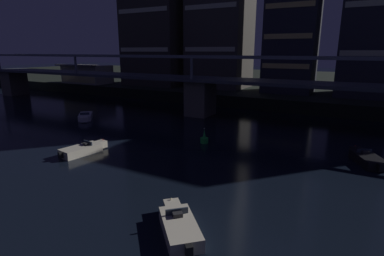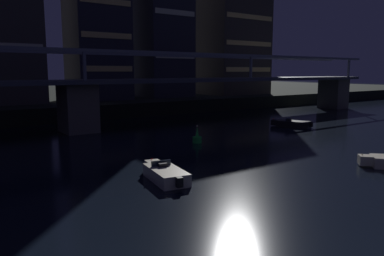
{
  "view_description": "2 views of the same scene",
  "coord_description": "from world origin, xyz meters",
  "px_view_note": "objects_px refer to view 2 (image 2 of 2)",
  "views": [
    {
      "loc": [
        21.61,
        -2.94,
        10.04
      ],
      "look_at": [
        6.02,
        25.71,
        1.67
      ],
      "focal_mm": 28.12,
      "sensor_mm": 36.0,
      "label": 1
    },
    {
      "loc": [
        -13.78,
        -3.03,
        6.97
      ],
      "look_at": [
        3.1,
        20.99,
        2.49
      ],
      "focal_mm": 34.79,
      "sensor_mm": 36.0,
      "label": 2
    }
  ],
  "objects_px": {
    "river_bridge": "(77,92)",
    "tower_central": "(97,20)",
    "channel_buoy": "(197,138)",
    "tower_east_low": "(230,32)",
    "speedboat_mid_left": "(165,174)",
    "speedboat_mid_center": "(292,124)"
  },
  "relations": [
    {
      "from": "river_bridge",
      "to": "tower_central",
      "type": "distance_m",
      "value": 23.7
    },
    {
      "from": "river_bridge",
      "to": "channel_buoy",
      "type": "bearing_deg",
      "value": -61.26
    },
    {
      "from": "river_bridge",
      "to": "tower_central",
      "type": "xyz_separation_m",
      "value": [
        9.89,
        18.66,
        10.75
      ]
    },
    {
      "from": "tower_east_low",
      "to": "speedboat_mid_left",
      "type": "bearing_deg",
      "value": -134.88
    },
    {
      "from": "channel_buoy",
      "to": "river_bridge",
      "type": "bearing_deg",
      "value": 118.74
    },
    {
      "from": "tower_east_low",
      "to": "speedboat_mid_center",
      "type": "relative_size",
      "value": 5.27
    },
    {
      "from": "tower_east_low",
      "to": "speedboat_mid_left",
      "type": "distance_m",
      "value": 60.1
    },
    {
      "from": "river_bridge",
      "to": "speedboat_mid_center",
      "type": "height_order",
      "value": "river_bridge"
    },
    {
      "from": "river_bridge",
      "to": "tower_east_low",
      "type": "relative_size",
      "value": 3.95
    },
    {
      "from": "river_bridge",
      "to": "tower_central",
      "type": "height_order",
      "value": "tower_central"
    },
    {
      "from": "speedboat_mid_left",
      "to": "speedboat_mid_center",
      "type": "xyz_separation_m",
      "value": [
        25.12,
        10.64,
        0.0
      ]
    },
    {
      "from": "tower_central",
      "to": "speedboat_mid_center",
      "type": "xyz_separation_m",
      "value": [
        13.41,
        -30.49,
        -14.93
      ]
    },
    {
      "from": "tower_central",
      "to": "tower_east_low",
      "type": "bearing_deg",
      "value": 0.28
    },
    {
      "from": "river_bridge",
      "to": "speedboat_mid_left",
      "type": "height_order",
      "value": "river_bridge"
    },
    {
      "from": "tower_central",
      "to": "channel_buoy",
      "type": "bearing_deg",
      "value": -94.53
    },
    {
      "from": "river_bridge",
      "to": "speedboat_mid_left",
      "type": "xyz_separation_m",
      "value": [
        -1.82,
        -22.47,
        -4.18
      ]
    },
    {
      "from": "tower_east_low",
      "to": "speedboat_mid_center",
      "type": "distance_m",
      "value": 37.59
    },
    {
      "from": "speedboat_mid_center",
      "to": "channel_buoy",
      "type": "relative_size",
      "value": 2.84
    },
    {
      "from": "speedboat_mid_center",
      "to": "tower_central",
      "type": "bearing_deg",
      "value": 113.74
    },
    {
      "from": "river_bridge",
      "to": "tower_east_low",
      "type": "bearing_deg",
      "value": 25.58
    },
    {
      "from": "river_bridge",
      "to": "speedboat_mid_left",
      "type": "relative_size",
      "value": 19.9
    },
    {
      "from": "tower_central",
      "to": "channel_buoy",
      "type": "distance_m",
      "value": 35.43
    }
  ]
}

